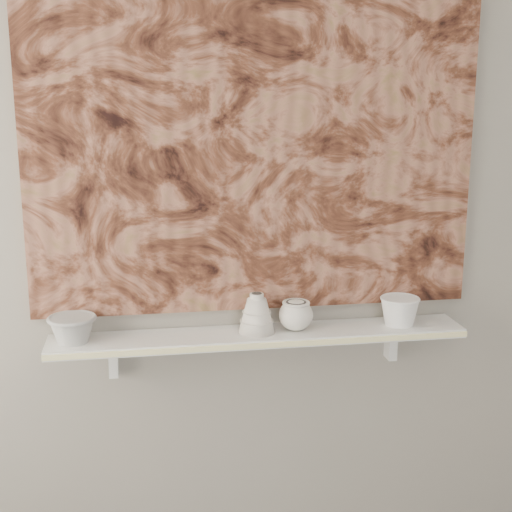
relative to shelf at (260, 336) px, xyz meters
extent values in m
plane|color=gray|center=(0.00, 0.09, 0.44)|extent=(3.60, 0.00, 3.60)
cube|color=white|center=(0.00, 0.00, 0.00)|extent=(1.40, 0.18, 0.03)
cube|color=#FAF1A6|center=(0.00, -0.09, 0.00)|extent=(1.40, 0.01, 0.02)
cube|color=white|center=(-0.49, 0.06, -0.07)|extent=(0.03, 0.06, 0.12)
cube|color=white|center=(0.49, 0.06, -0.07)|extent=(0.03, 0.06, 0.12)
cube|color=brown|center=(0.00, 0.08, 0.62)|extent=(1.50, 0.02, 1.10)
cube|color=black|center=(0.45, 0.07, 0.32)|extent=(0.09, 0.00, 0.08)
camera|label=1|loc=(-0.38, -2.25, 0.81)|focal=50.00mm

